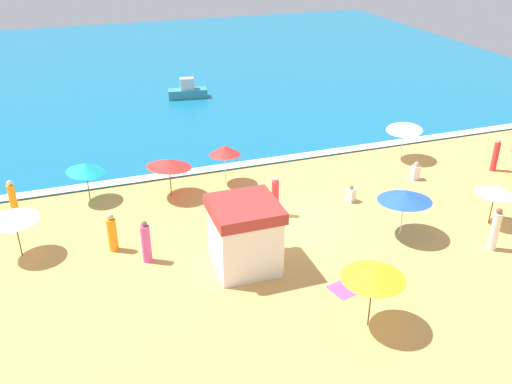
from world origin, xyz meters
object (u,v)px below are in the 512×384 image
object	(u,v)px
beach_umbrella_8	(374,273)
beachgoer_2	(495,230)
beach_umbrella_2	(496,190)
beachgoer_7	(415,172)
beach_umbrella_6	(225,150)
beachgoer_6	(12,197)
beachgoer_1	(112,233)
beachgoer_3	(146,243)
beach_umbrella_7	(405,127)
beach_umbrella_3	(169,163)
beachgoer_5	(275,197)
beachgoer_0	(496,155)
lifeguard_cabana	(245,235)
beachgoer_9	(351,194)
beach_umbrella_4	(405,196)
beach_umbrella_9	(13,215)
beach_umbrella_1	(85,168)

from	to	relation	value
beach_umbrella_8	beachgoer_2	bearing A→B (deg)	19.21
beach_umbrella_2	beachgoer_7	world-z (taller)	beach_umbrella_2
beach_umbrella_6	beachgoer_6	xyz separation A→B (m)	(-9.92, 0.25, -1.03)
beachgoer_1	beachgoer_3	size ratio (longest dim) A/B	0.93
beachgoer_6	beach_umbrella_8	bearing A→B (deg)	-47.03
beach_umbrella_7	beachgoer_2	bearing A→B (deg)	-99.43
beach_umbrella_3	beachgoer_5	distance (m)	5.34
beach_umbrella_6	beachgoer_2	distance (m)	12.71
beach_umbrella_7	beachgoer_6	xyz separation A→B (m)	(-19.88, 0.60, -1.14)
beach_umbrella_2	beachgoer_0	bearing A→B (deg)	48.50
beach_umbrella_6	lifeguard_cabana	bearing A→B (deg)	-100.60
beachgoer_5	beachgoer_9	world-z (taller)	beachgoer_5
beach_umbrella_6	beachgoer_9	distance (m)	6.47
beach_umbrella_7	beachgoer_0	world-z (taller)	beach_umbrella_7
beach_umbrella_8	beachgoer_0	bearing A→B (deg)	35.17
beachgoer_6	beachgoer_9	xyz separation A→B (m)	(14.92, -4.10, -0.38)
beach_umbrella_4	beach_umbrella_9	distance (m)	15.54
beach_umbrella_3	beachgoer_9	size ratio (longest dim) A/B	3.58
beach_umbrella_8	beachgoer_0	world-z (taller)	beach_umbrella_8
beach_umbrella_4	beachgoer_3	size ratio (longest dim) A/B	1.35
lifeguard_cabana	beach_umbrella_6	xyz separation A→B (m)	(1.36, 7.28, 0.38)
lifeguard_cabana	beachgoer_7	distance (m)	11.55
beachgoer_7	beachgoer_9	distance (m)	4.37
beachgoer_0	beachgoer_9	bearing A→B (deg)	-175.90
beach_umbrella_3	beachgoer_3	distance (m)	5.66
beach_umbrella_4	beachgoer_2	xyz separation A→B (m)	(2.87, -2.21, -0.93)
beachgoer_2	beach_umbrella_8	bearing A→B (deg)	-160.79
beach_umbrella_6	beachgoer_2	world-z (taller)	beach_umbrella_6
beach_umbrella_6	beachgoer_5	xyz separation A→B (m)	(1.18, -3.89, -0.88)
beachgoer_2	beachgoer_9	distance (m)	6.61
beach_umbrella_9	beachgoer_0	distance (m)	23.32
lifeguard_cabana	beachgoer_0	size ratio (longest dim) A/B	1.54
beach_umbrella_6	beachgoer_3	xyz separation A→B (m)	(-4.86, -5.71, -0.94)
lifeguard_cabana	beach_umbrella_4	bearing A→B (deg)	0.26
beachgoer_0	beachgoer_5	bearing A→B (deg)	-176.97
beach_umbrella_3	beach_umbrella_4	world-z (taller)	beach_umbrella_4
beach_umbrella_2	beach_umbrella_9	size ratio (longest dim) A/B	0.97
beach_umbrella_7	beachgoer_3	distance (m)	15.80
beachgoer_1	beachgoer_6	world-z (taller)	beachgoer_1
beach_umbrella_1	beachgoer_5	bearing A→B (deg)	-28.26
beachgoer_7	beachgoer_9	size ratio (longest dim) A/B	1.16
beach_umbrella_4	beachgoer_7	bearing A→B (deg)	50.54
beach_umbrella_2	beach_umbrella_8	xyz separation A→B (m)	(-8.35, -4.19, 0.44)
beach_umbrella_6	beachgoer_6	bearing A→B (deg)	178.54
beachgoer_3	beachgoer_1	bearing A→B (deg)	133.05
beach_umbrella_2	beach_umbrella_4	bearing A→B (deg)	173.52
beach_umbrella_4	beach_umbrella_6	size ratio (longest dim) A/B	1.18
beachgoer_5	beachgoer_6	size ratio (longest dim) A/B	1.20
beach_umbrella_2	beachgoer_5	world-z (taller)	beach_umbrella_2
beachgoer_0	beach_umbrella_1	bearing A→B (deg)	170.18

